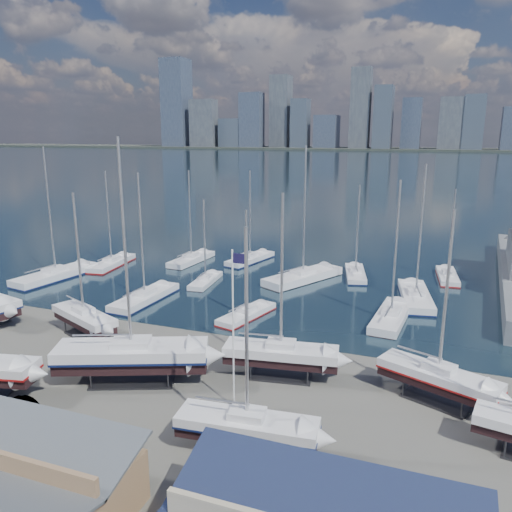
% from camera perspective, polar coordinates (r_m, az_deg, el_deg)
% --- Properties ---
extents(ground, '(1400.00, 1400.00, 0.00)m').
position_cam_1_polar(ground, '(42.09, -10.27, -13.77)').
color(ground, '#605E59').
rests_on(ground, ground).
extents(water, '(1400.00, 600.00, 0.40)m').
position_cam_1_polar(water, '(343.00, 17.10, 10.04)').
color(water, '#1B2F40').
rests_on(water, ground).
extents(far_shore, '(1400.00, 80.00, 2.20)m').
position_cam_1_polar(far_shore, '(602.49, 18.64, 11.46)').
color(far_shore, '#2D332D').
rests_on(far_shore, ground).
extents(skyline, '(639.14, 43.80, 107.69)m').
position_cam_1_polar(skyline, '(596.60, 18.13, 15.14)').
color(skyline, '#475166').
rests_on(skyline, far_shore).
extents(shed_grey, '(12.60, 8.40, 4.17)m').
position_cam_1_polar(shed_grey, '(30.46, -26.98, -22.26)').
color(shed_grey, '#8C6B4C').
rests_on(shed_grey, ground).
extents(sailboat_cradle_2, '(8.79, 5.56, 14.09)m').
position_cam_1_polar(sailboat_cradle_2, '(51.48, -19.06, -6.66)').
color(sailboat_cradle_2, '#2D2D33').
rests_on(sailboat_cradle_2, ground).
extents(sailboat_cradle_3, '(12.39, 7.58, 19.14)m').
position_cam_1_polar(sailboat_cradle_3, '(41.48, -14.00, -10.96)').
color(sailboat_cradle_3, '#2D2D33').
rests_on(sailboat_cradle_3, ground).
extents(sailboat_cradle_4, '(9.45, 3.93, 15.05)m').
position_cam_1_polar(sailboat_cradle_4, '(41.07, 2.85, -11.12)').
color(sailboat_cradle_4, '#2D2D33').
rests_on(sailboat_cradle_4, ground).
extents(sailboat_cradle_5, '(8.99, 3.27, 14.36)m').
position_cam_1_polar(sailboat_cradle_5, '(32.13, -1.03, -18.89)').
color(sailboat_cradle_5, '#2D2D33').
rests_on(sailboat_cradle_5, ground).
extents(sailboat_cradle_6, '(9.09, 5.65, 14.38)m').
position_cam_1_polar(sailboat_cradle_6, '(39.82, 20.11, -12.92)').
color(sailboat_cradle_6, '#2D2D33').
rests_on(sailboat_cradle_6, ground).
extents(sailboat_moored_0, '(5.46, 12.77, 18.49)m').
position_cam_1_polar(sailboat_moored_0, '(73.23, -21.87, -2.22)').
color(sailboat_moored_0, black).
rests_on(sailboat_moored_0, water).
extents(sailboat_moored_1, '(3.77, 10.11, 14.77)m').
position_cam_1_polar(sailboat_moored_1, '(77.41, -16.15, -0.92)').
color(sailboat_moored_1, black).
rests_on(sailboat_moored_1, water).
extents(sailboat_moored_2, '(3.60, 9.92, 14.67)m').
position_cam_1_polar(sailboat_moored_2, '(77.27, -7.39, -0.50)').
color(sailboat_moored_2, black).
rests_on(sailboat_moored_2, water).
extents(sailboat_moored_3, '(3.53, 10.74, 15.85)m').
position_cam_1_polar(sailboat_moored_3, '(60.46, -12.57, -4.84)').
color(sailboat_moored_3, black).
rests_on(sailboat_moored_3, water).
extents(sailboat_moored_4, '(2.86, 7.89, 11.67)m').
position_cam_1_polar(sailboat_moored_4, '(66.28, -5.78, -2.88)').
color(sailboat_moored_4, black).
rests_on(sailboat_moored_4, water).
extents(sailboat_moored_5, '(5.10, 10.16, 14.62)m').
position_cam_1_polar(sailboat_moored_5, '(76.86, -0.67, -0.47)').
color(sailboat_moored_5, black).
rests_on(sailboat_moored_5, water).
extents(sailboat_moored_6, '(4.34, 8.51, 12.26)m').
position_cam_1_polar(sailboat_moored_6, '(54.08, -1.07, -6.75)').
color(sailboat_moored_6, black).
rests_on(sailboat_moored_6, water).
extents(sailboat_moored_7, '(8.84, 12.58, 18.70)m').
position_cam_1_polar(sailboat_moored_7, '(67.37, 5.39, -2.59)').
color(sailboat_moored_7, black).
rests_on(sailboat_moored_7, water).
extents(sailboat_moored_8, '(4.38, 9.23, 13.31)m').
position_cam_1_polar(sailboat_moored_8, '(70.31, 11.30, -2.12)').
color(sailboat_moored_8, black).
rests_on(sailboat_moored_8, water).
extents(sailboat_moored_9, '(3.79, 10.52, 15.56)m').
position_cam_1_polar(sailboat_moored_9, '(55.04, 15.19, -6.87)').
color(sailboat_moored_9, black).
rests_on(sailboat_moored_9, water).
extents(sailboat_moored_10, '(4.96, 11.60, 16.79)m').
position_cam_1_polar(sailboat_moored_10, '(62.19, 17.75, -4.64)').
color(sailboat_moored_10, black).
rests_on(sailboat_moored_10, water).
extents(sailboat_moored_11, '(3.18, 8.78, 12.85)m').
position_cam_1_polar(sailboat_moored_11, '(72.73, 21.03, -2.25)').
color(sailboat_moored_11, black).
rests_on(sailboat_moored_11, water).
extents(car_b, '(4.25, 2.32, 1.33)m').
position_cam_1_polar(car_b, '(39.51, -24.80, -15.78)').
color(car_b, gray).
rests_on(car_b, ground).
extents(car_c, '(3.30, 5.21, 1.34)m').
position_cam_1_polar(car_c, '(34.01, -21.15, -20.54)').
color(car_c, gray).
rests_on(car_c, ground).
extents(flagpole, '(1.04, 0.12, 11.78)m').
position_cam_1_polar(flagpole, '(34.93, -2.52, -7.29)').
color(flagpole, white).
rests_on(flagpole, ground).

